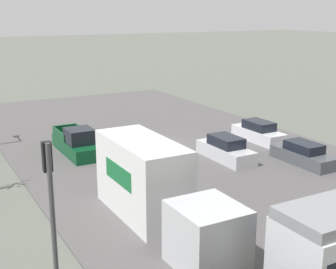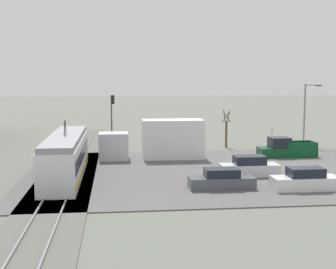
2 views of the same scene
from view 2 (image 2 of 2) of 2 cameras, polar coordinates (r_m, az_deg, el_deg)
name	(u,v)px [view 2 (image 2 of 2)]	position (r m, az deg, el deg)	size (l,w,h in m)	color
ground_plane	(299,170)	(41.64, 15.72, -4.21)	(320.00, 320.00, 0.00)	#60665B
road_surface	(299,170)	(41.64, 15.72, -4.15)	(21.98, 45.90, 0.08)	#565454
rail_bed	(68,175)	(38.81, -12.13, -4.84)	(66.70, 4.40, 0.22)	#5B5954
light_rail_tram	(66,157)	(37.53, -12.35, -2.67)	(13.83, 2.61, 4.48)	white
box_truck	(159,141)	(45.12, -1.16, -0.76)	(2.53, 10.04, 3.76)	silver
pickup_truck	(286,149)	(47.73, 14.15, -1.76)	(1.92, 5.68, 1.94)	#0C4723
sedan_car_0	(249,167)	(38.01, 9.88, -3.97)	(1.76, 4.68, 1.60)	silver
sedan_car_1	(305,180)	(34.29, 16.39, -5.38)	(1.70, 4.70, 1.56)	silver
sedan_car_2	(222,180)	(33.49, 6.55, -5.53)	(1.71, 4.64, 1.42)	#4C5156
traffic_light_pole	(112,115)	(50.63, -6.82, 2.34)	(0.28, 0.47, 5.99)	#47474C
street_tree	(226,130)	(53.11, 7.12, 0.49)	(1.02, 0.84, 4.26)	brown
street_lamp_near_crossing	(306,110)	(55.74, 16.53, 2.88)	(0.36, 1.95, 7.14)	gray
no_parking_sign	(272,136)	(53.84, 12.55, -0.13)	(0.32, 0.08, 2.26)	gray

